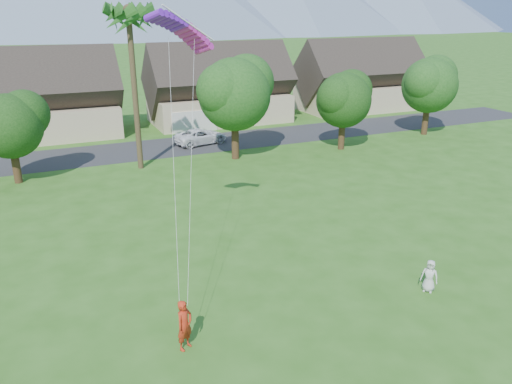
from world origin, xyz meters
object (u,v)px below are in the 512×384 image
parked_car (201,136)px  parafoil_kite (181,27)px  watcher (429,276)px  kite_flyer (185,325)px

parked_car → parafoil_kite: parafoil_kite is taller
parafoil_kite → parked_car: bearing=51.2°
watcher → parked_car: (-1.22, 29.56, -0.05)m
kite_flyer → parafoil_kite: 12.79m
parafoil_kite → kite_flyer: bearing=-128.5°
watcher → parked_car: size_ratio=0.30×
parked_car → parafoil_kite: 25.34m
kite_flyer → parked_car: size_ratio=0.39×
watcher → parked_car: bearing=143.6°
kite_flyer → parked_car: 30.74m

